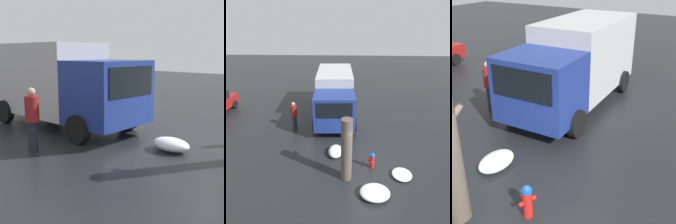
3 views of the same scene
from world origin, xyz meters
TOP-DOWN VIEW (x-y plane):
  - ground_plane at (0.00, 0.00)m, footprint 60.00×60.00m
  - fire_hydrant at (0.00, 0.00)m, footprint 0.43×0.33m
  - tree_trunk at (-0.78, 1.24)m, footprint 0.74×0.48m
  - delivery_truck at (5.84, 2.08)m, footprint 6.70×2.91m
  - pedestrian at (3.75, 4.56)m, footprint 0.39×0.39m
  - snow_pile_by_hydrant at (1.00, 1.80)m, footprint 1.13×0.74m
  - snow_pile_curbside at (-0.59, -1.31)m, footprint 0.96×0.90m
  - snow_pile_by_tree at (-1.81, 0.06)m, footprint 1.04×1.24m

SIDE VIEW (x-z plane):
  - ground_plane at x=0.00m, z-range 0.00..0.00m
  - snow_pile_curbside at x=-0.59m, z-range 0.00..0.21m
  - snow_pile_by_tree at x=-1.81m, z-range 0.00..0.33m
  - snow_pile_by_hydrant at x=1.00m, z-range 0.00..0.38m
  - fire_hydrant at x=0.00m, z-range 0.01..0.82m
  - pedestrian at x=3.75m, z-range 0.08..1.89m
  - tree_trunk at x=-0.78m, z-range 0.01..2.98m
  - delivery_truck at x=5.84m, z-range 0.12..3.21m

